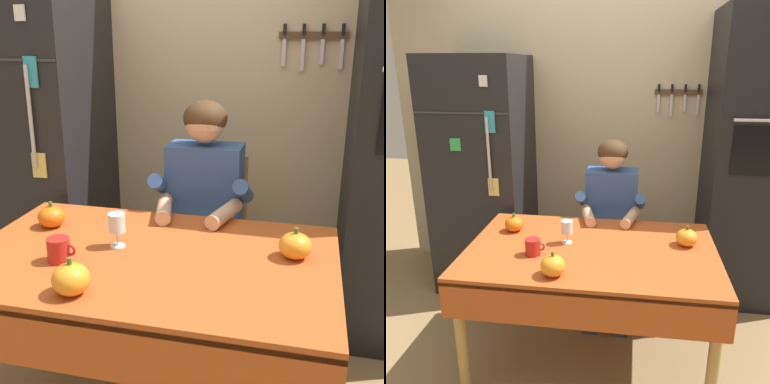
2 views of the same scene
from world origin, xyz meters
The scene contains 12 objects.
ground_plane centered at (0.00, 0.00, 0.00)m, with size 10.00×10.00×0.00m, color #93754C.
back_wall_assembly centered at (0.05, 1.35, 1.30)m, with size 3.70×0.13×2.60m.
refrigerator centered at (-0.95, 0.96, 0.90)m, with size 0.68×0.71×1.80m.
wall_oven centered at (1.05, 1.00, 1.05)m, with size 0.60×0.64×2.10m.
dining_table centered at (0.00, 0.08, 0.66)m, with size 1.40×0.90×0.74m.
chair_behind_person centered at (0.07, 0.87, 0.51)m, with size 0.40×0.40×0.93m.
seated_person centered at (0.07, 0.68, 0.74)m, with size 0.47×0.55×1.25m.
coffee_mug centered at (-0.30, -0.03, 0.79)m, with size 0.11×0.08×0.09m.
wine_glass centered at (-0.15, 0.14, 0.83)m, with size 0.07×0.07×0.14m.
pumpkin_large centered at (-0.15, -0.24, 0.79)m, with size 0.12×0.12×0.13m.
pumpkin_medium centered at (-0.50, 0.27, 0.79)m, with size 0.12×0.12×0.11m.
pumpkin_small centered at (0.53, 0.21, 0.79)m, with size 0.12×0.12×0.12m.
Camera 2 is at (0.22, -1.93, 1.73)m, focal length 37.07 mm.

